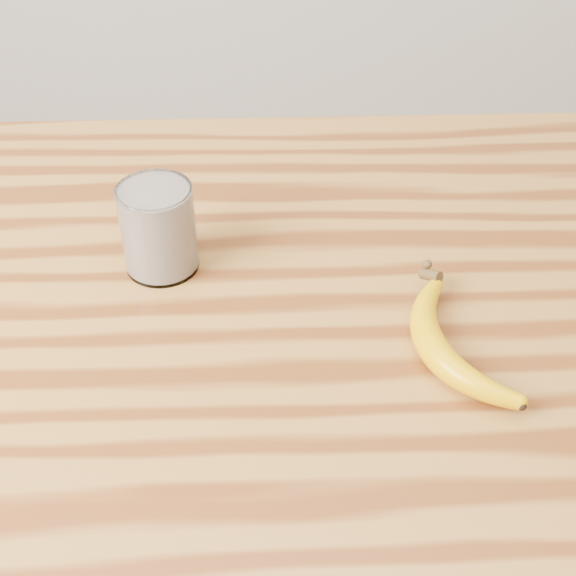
{
  "coord_description": "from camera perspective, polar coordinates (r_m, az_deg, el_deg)",
  "views": [
    {
      "loc": [
        0.05,
        -0.64,
        1.46
      ],
      "look_at": [
        0.07,
        -0.01,
        0.93
      ],
      "focal_mm": 50.0,
      "sensor_mm": 36.0,
      "label": 1
    }
  ],
  "objects": [
    {
      "name": "table",
      "position": [
        0.94,
        -4.51,
        -6.94
      ],
      "size": [
        1.2,
        0.8,
        0.9
      ],
      "color": "#9C6629",
      "rests_on": "ground"
    },
    {
      "name": "smoothie_glass",
      "position": [
        0.87,
        -9.21,
        4.22
      ],
      "size": [
        0.08,
        0.08,
        0.1
      ],
      "color": "white",
      "rests_on": "table"
    },
    {
      "name": "banana",
      "position": [
        0.79,
        10.26,
        -4.32
      ],
      "size": [
        0.16,
        0.27,
        0.03
      ],
      "primitive_type": null,
      "rotation": [
        0.0,
        0.0,
        0.28
      ],
      "color": "#E6A300",
      "rests_on": "table"
    }
  ]
}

